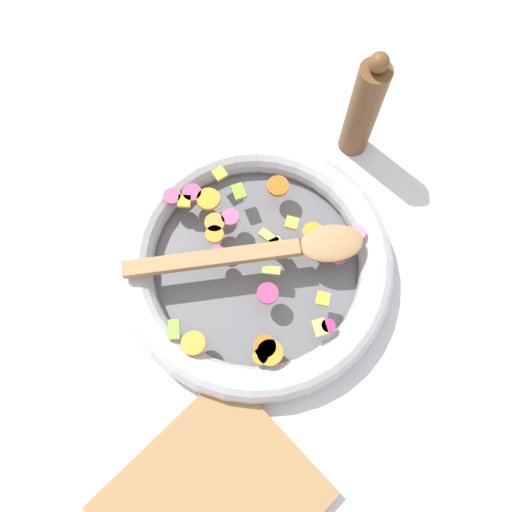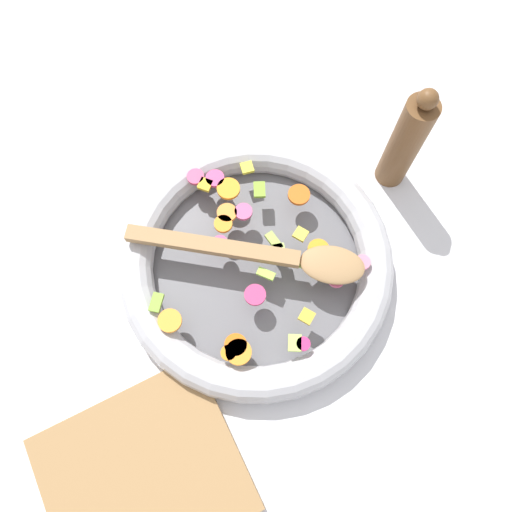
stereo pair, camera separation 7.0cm
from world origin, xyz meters
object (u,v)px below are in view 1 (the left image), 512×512
at_px(pepper_mill, 364,109).
at_px(cutting_board, 212,500).
at_px(skillet, 256,262).
at_px(wooden_spoon, 270,251).

height_order(pepper_mill, cutting_board, pepper_mill).
height_order(skillet, wooden_spoon, wooden_spoon).
distance_m(wooden_spoon, pepper_mill, 0.25).
distance_m(skillet, cutting_board, 0.32).
xyz_separation_m(skillet, wooden_spoon, (-0.02, 0.01, 0.04)).
height_order(skillet, cutting_board, skillet).
height_order(wooden_spoon, pepper_mill, pepper_mill).
distance_m(pepper_mill, cutting_board, 0.58).
bearing_deg(cutting_board, wooden_spoon, -147.18).
relative_size(skillet, wooden_spoon, 1.36).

